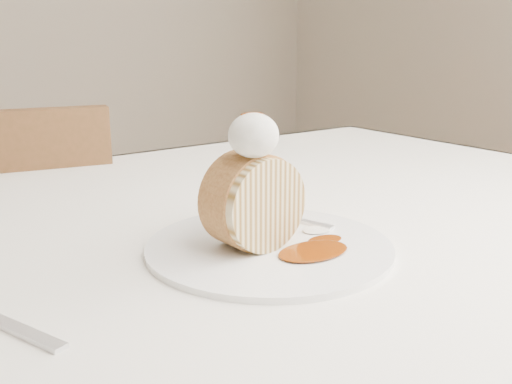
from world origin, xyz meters
TOP-DOWN VIEW (x-y plane):
  - table at (0.00, 0.20)m, footprint 1.40×0.90m
  - chair_far at (-0.14, 0.74)m, footprint 0.48×0.48m
  - plate at (0.00, 0.07)m, footprint 0.33×0.33m
  - roulade_slice at (-0.02, 0.08)m, footprint 0.10×0.06m
  - cake_chunk at (0.04, 0.14)m, footprint 0.07×0.07m
  - whipped_cream at (-0.02, 0.07)m, footprint 0.05×0.05m
  - caramel_drizzle at (-0.02, 0.08)m, footprint 0.03×0.02m
  - caramel_pool at (0.02, 0.03)m, footprint 0.09×0.08m
  - fork at (0.07, 0.12)m, footprint 0.06×0.16m
  - spoon at (-0.27, 0.06)m, footprint 0.08×0.16m

SIDE VIEW (x-z plane):
  - chair_far at x=-0.14m, z-range 0.06..0.91m
  - table at x=0.00m, z-range 0.29..1.04m
  - spoon at x=-0.27m, z-range 0.75..0.75m
  - plate at x=0.00m, z-range 0.75..0.76m
  - fork at x=0.07m, z-range 0.76..0.76m
  - caramel_pool at x=0.02m, z-range 0.76..0.76m
  - cake_chunk at x=0.04m, z-range 0.76..0.81m
  - roulade_slice at x=-0.02m, z-range 0.76..0.85m
  - whipped_cream at x=-0.02m, z-range 0.85..0.90m
  - caramel_drizzle at x=-0.02m, z-range 0.90..0.90m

